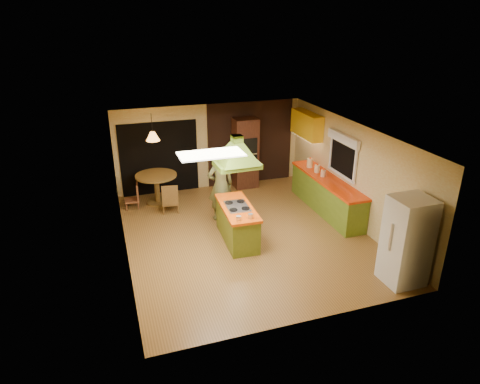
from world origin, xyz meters
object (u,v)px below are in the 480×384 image
object	(u,v)px
refrigerator	(407,241)
wall_oven	(245,153)
kitchen_island	(237,223)
man	(221,185)
dining_table	(157,183)
canister_large	(310,163)

from	to	relation	value
refrigerator	wall_oven	bearing A→B (deg)	102.38
kitchen_island	man	size ratio (longest dim) A/B	0.94
kitchen_island	dining_table	distance (m)	3.05
kitchen_island	refrigerator	world-z (taller)	refrigerator
dining_table	man	bearing A→B (deg)	-46.80
man	wall_oven	bearing A→B (deg)	-126.89
dining_table	canister_large	size ratio (longest dim) A/B	4.59
man	wall_oven	world-z (taller)	wall_oven
refrigerator	dining_table	xyz separation A→B (m)	(-4.00, 5.26, -0.30)
wall_oven	canister_large	distance (m)	1.99
kitchen_island	man	world-z (taller)	man
kitchen_island	canister_large	xyz separation A→B (m)	(2.67, 1.70, 0.61)
man	refrigerator	distance (m)	4.58
refrigerator	canister_large	distance (m)	4.28
kitchen_island	man	bearing A→B (deg)	95.30
canister_large	kitchen_island	bearing A→B (deg)	-147.41
dining_table	wall_oven	bearing A→B (deg)	8.97
man	refrigerator	world-z (taller)	man
canister_large	refrigerator	bearing A→B (deg)	-91.53
man	dining_table	distance (m)	2.07
refrigerator	wall_oven	distance (m)	5.83
kitchen_island	refrigerator	xyz separation A→B (m)	(2.55, -2.57, 0.46)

